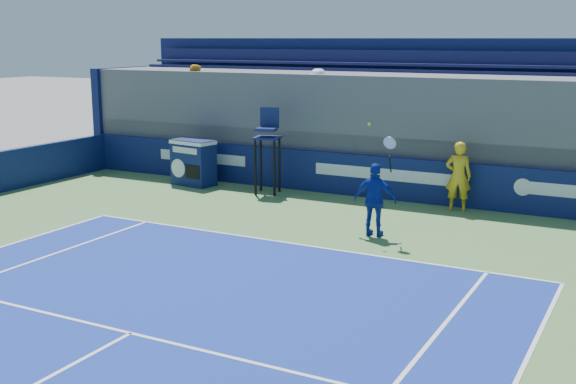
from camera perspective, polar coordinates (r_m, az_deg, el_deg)
The scene contains 6 objects.
ball_person at distance 19.10m, azimuth 13.31°, elevation 1.23°, with size 0.66×0.43×1.81m, color yellow.
back_hoarding at distance 20.24m, azimuth 7.46°, elevation 1.13°, with size 20.40×0.21×1.20m.
match_clock at distance 22.09m, azimuth -7.49°, elevation 2.42°, with size 1.41×0.91×1.40m.
umpire_chair at distance 20.61m, azimuth -1.62°, elevation 4.04°, with size 0.85×0.85×2.48m.
tennis_player at distance 16.30m, azimuth 6.91°, elevation -0.61°, with size 1.00×0.47×2.57m.
stadium_seating at distance 21.96m, azimuth 9.40°, elevation 5.19°, with size 21.00×4.05×4.40m.
Camera 1 is at (6.92, -1.53, 4.41)m, focal length 45.00 mm.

